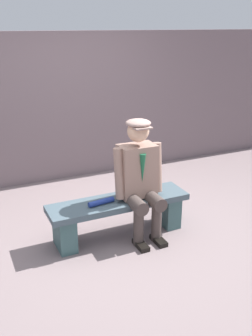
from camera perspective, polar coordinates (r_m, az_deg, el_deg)
name	(u,v)px	position (r m, az deg, el deg)	size (l,w,h in m)	color
ground_plane	(119,235)	(4.35, -1.04, -9.89)	(30.00, 30.00, 0.00)	gray
bench	(119,212)	(4.21, -1.07, -6.50)	(1.55, 0.40, 0.44)	#44555F
seated_man	(139,175)	(4.07, 2.00, -1.06)	(0.56, 0.57, 1.30)	gray
rolled_magazine	(101,202)	(4.03, -3.71, -5.06)	(0.06, 0.06, 0.29)	navy
stadium_wall	(64,107)	(5.77, -9.28, 8.90)	(12.00, 0.24, 2.12)	#6B5B60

